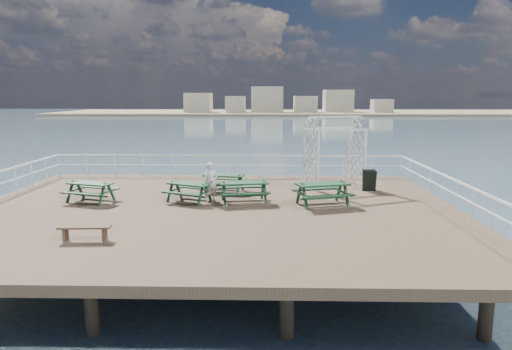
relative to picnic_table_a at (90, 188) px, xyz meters
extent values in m
cube|color=brown|center=(4.91, -0.95, -0.70)|extent=(18.00, 14.00, 0.30)
plane|color=#3A4F61|center=(4.91, 39.05, -2.55)|extent=(300.00, 300.00, 0.00)
cube|color=tan|center=(19.91, 134.05, -2.15)|extent=(160.00, 40.00, 0.80)
cube|color=beige|center=(-15.09, 131.05, 1.25)|extent=(8.00, 8.00, 6.00)
cube|color=beige|center=(-3.09, 131.05, 0.75)|extent=(6.00, 8.00, 5.00)
cube|color=beige|center=(6.91, 131.05, 2.25)|extent=(10.00, 8.00, 8.00)
cube|color=beige|center=(18.91, 131.05, 0.75)|extent=(7.00, 8.00, 5.00)
cube|color=beige|center=(29.91, 131.05, 1.75)|extent=(9.00, 8.00, 7.00)
cube|color=beige|center=(42.91, 131.05, 0.25)|extent=(6.00, 8.00, 4.00)
cylinder|color=brown|center=(12.41, -6.45, -1.90)|extent=(0.36, 0.36, 2.10)
cylinder|color=brown|center=(-2.59, 4.55, -1.90)|extent=(0.36, 0.36, 2.10)
cylinder|color=brown|center=(12.41, 4.55, -1.90)|extent=(0.36, 0.36, 2.10)
cube|color=white|center=(4.91, 5.90, 0.50)|extent=(17.70, 0.07, 0.07)
cube|color=white|center=(4.91, 5.90, 0.00)|extent=(17.70, 0.05, 0.05)
cylinder|color=white|center=(-3.94, 5.90, 0.00)|extent=(0.05, 0.05, 1.10)
cube|color=white|center=(13.76, -0.95, 0.50)|extent=(0.07, 13.70, 0.07)
cube|color=white|center=(13.76, -0.95, 0.00)|extent=(0.05, 13.70, 0.05)
cube|color=#153A21|center=(0.00, 0.00, 0.17)|extent=(1.87, 1.15, 0.06)
cube|color=#153A21|center=(0.17, 0.56, -0.11)|extent=(1.75, 0.73, 0.05)
cube|color=#153A21|center=(-0.17, -0.56, -0.11)|extent=(1.75, 0.73, 0.05)
cube|color=#153A21|center=(-0.70, 0.21, -0.13)|extent=(0.48, 1.38, 0.06)
cube|color=#153A21|center=(0.70, -0.21, -0.13)|extent=(0.48, 1.38, 0.06)
cube|color=#153A21|center=(-0.62, 0.49, -0.18)|extent=(0.22, 0.50, 0.85)
cube|color=#153A21|center=(-0.78, -0.07, -0.18)|extent=(0.22, 0.50, 0.85)
cube|color=#153A21|center=(0.78, 0.07, -0.18)|extent=(0.22, 0.50, 0.85)
cube|color=#153A21|center=(0.62, -0.49, -0.18)|extent=(0.22, 0.50, 0.85)
cube|color=#153A21|center=(0.00, 0.00, -0.30)|extent=(1.52, 0.52, 0.06)
cube|color=#153A21|center=(5.04, 2.05, 0.15)|extent=(1.80, 0.98, 0.06)
cube|color=#153A21|center=(5.15, 2.61, -0.12)|extent=(1.71, 0.57, 0.05)
cube|color=#153A21|center=(4.93, 1.50, -0.12)|extent=(1.71, 0.57, 0.05)
cube|color=#153A21|center=(4.35, 2.19, -0.14)|extent=(0.34, 1.36, 0.06)
cube|color=#153A21|center=(5.74, 1.91, -0.14)|extent=(0.34, 1.36, 0.06)
cube|color=#153A21|center=(4.40, 2.47, -0.19)|extent=(0.17, 0.49, 0.83)
cube|color=#153A21|center=(4.29, 1.92, -0.19)|extent=(0.17, 0.49, 0.83)
cube|color=#153A21|center=(5.79, 2.19, -0.19)|extent=(0.17, 0.49, 0.83)
cube|color=#153A21|center=(5.68, 1.64, -0.19)|extent=(0.17, 0.49, 0.83)
cube|color=#153A21|center=(5.04, 2.05, -0.31)|extent=(1.50, 0.37, 0.06)
cube|color=#153A21|center=(8.99, -0.40, 0.27)|extent=(2.11, 1.28, 0.07)
cube|color=#153A21|center=(8.81, 0.24, -0.05)|extent=(1.97, 0.80, 0.05)
cube|color=#153A21|center=(9.17, -1.03, -0.05)|extent=(1.97, 0.80, 0.05)
cube|color=#153A21|center=(8.20, -0.62, -0.07)|extent=(0.52, 1.55, 0.07)
cube|color=#153A21|center=(9.78, -0.17, -0.07)|extent=(0.52, 1.55, 0.07)
cube|color=#153A21|center=(8.11, -0.31, -0.13)|extent=(0.24, 0.57, 0.96)
cube|color=#153A21|center=(8.29, -0.94, -0.13)|extent=(0.24, 0.57, 0.96)
cube|color=#153A21|center=(9.69, 0.15, -0.13)|extent=(0.24, 0.57, 0.96)
cube|color=#153A21|center=(9.87, -0.49, -0.13)|extent=(0.24, 0.57, 0.96)
cube|color=#153A21|center=(8.99, -0.40, -0.27)|extent=(1.71, 0.57, 0.07)
cube|color=#153A21|center=(3.85, 0.12, 0.15)|extent=(1.81, 1.30, 0.06)
cube|color=#153A21|center=(4.08, 0.64, -0.12)|extent=(1.64, 0.91, 0.05)
cube|color=#153A21|center=(3.61, -0.39, -0.12)|extent=(1.64, 0.91, 0.05)
cube|color=#153A21|center=(3.20, 0.41, -0.14)|extent=(0.63, 1.27, 0.06)
cube|color=#153A21|center=(4.49, -0.17, -0.14)|extent=(0.63, 1.27, 0.06)
cube|color=#153A21|center=(3.32, 0.67, -0.19)|extent=(0.27, 0.47, 0.82)
cube|color=#153A21|center=(3.09, 0.16, -0.19)|extent=(0.27, 0.47, 0.82)
cube|color=#153A21|center=(4.60, 0.09, -0.19)|extent=(0.27, 0.47, 0.82)
cube|color=#153A21|center=(4.37, -0.42, -0.19)|extent=(0.27, 0.47, 0.82)
cube|color=#153A21|center=(3.85, 0.12, -0.31)|extent=(1.40, 0.69, 0.06)
cube|color=#153A21|center=(6.00, 0.03, 0.22)|extent=(1.97, 1.04, 0.06)
cube|color=#153A21|center=(5.89, 0.64, -0.08)|extent=(1.89, 0.58, 0.05)
cube|color=#153A21|center=(6.11, -0.59, -0.08)|extent=(1.89, 0.58, 0.05)
cube|color=#153A21|center=(5.23, -0.11, -0.10)|extent=(0.34, 1.50, 0.06)
cube|color=#153A21|center=(6.77, 0.16, -0.10)|extent=(0.34, 1.50, 0.06)
cube|color=#153A21|center=(5.18, 0.20, -0.15)|extent=(0.17, 0.54, 0.91)
cube|color=#153A21|center=(5.28, -0.41, -0.15)|extent=(0.17, 0.54, 0.91)
cube|color=#153A21|center=(6.71, 0.47, -0.15)|extent=(0.17, 0.54, 0.91)
cube|color=#153A21|center=(6.82, -0.14, -0.15)|extent=(0.17, 0.54, 0.91)
cube|color=#153A21|center=(6.00, 0.03, -0.29)|extent=(1.65, 0.37, 0.06)
cube|color=brown|center=(1.68, -4.81, -0.15)|extent=(1.49, 0.44, 0.06)
cube|color=brown|center=(1.13, -4.84, -0.36)|extent=(0.09, 0.32, 0.37)
cube|color=brown|center=(2.23, -4.77, -0.36)|extent=(0.09, 0.32, 0.37)
cube|color=white|center=(9.06, 2.07, 0.74)|extent=(0.13, 0.13, 2.57)
cube|color=white|center=(8.57, 3.26, 0.74)|extent=(0.13, 0.13, 2.57)
cube|color=white|center=(11.25, 2.96, 0.74)|extent=(0.13, 0.13, 2.57)
cube|color=white|center=(10.76, 4.15, 0.74)|extent=(0.13, 0.13, 2.57)
cube|color=white|center=(10.15, 2.51, 2.07)|extent=(2.41, 1.06, 0.09)
cube|color=white|center=(9.67, 3.70, 2.07)|extent=(2.41, 1.06, 0.09)
cube|color=white|center=(9.91, 3.11, 2.62)|extent=(2.41, 1.05, 0.08)
cube|color=black|center=(11.32, 2.17, -0.09)|extent=(0.58, 0.27, 0.93)
cube|color=black|center=(11.33, 2.36, -0.09)|extent=(0.58, 0.27, 0.93)
imported|color=white|center=(4.71, 0.10, 0.23)|extent=(0.66, 0.56, 1.54)
camera|label=1|loc=(6.88, -17.25, 3.56)|focal=32.00mm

